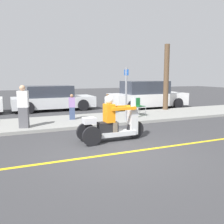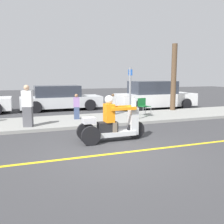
% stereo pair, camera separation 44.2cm
% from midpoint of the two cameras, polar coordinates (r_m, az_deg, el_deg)
% --- Properties ---
extents(ground_plane, '(60.00, 60.00, 0.00)m').
position_cam_midpoint_polar(ground_plane, '(6.59, 3.31, -9.40)').
color(ground_plane, '#38383A').
extents(lane_stripe, '(24.00, 0.12, 0.01)m').
position_cam_midpoint_polar(lane_stripe, '(6.70, 5.57, -9.09)').
color(lane_stripe, gold).
rests_on(lane_stripe, ground).
extents(sidewalk_strip, '(28.00, 2.80, 0.12)m').
position_cam_midpoint_polar(sidewalk_strip, '(10.83, -6.43, -2.01)').
color(sidewalk_strip, gray).
rests_on(sidewalk_strip, ground).
extents(motorcycle_trike, '(2.14, 0.68, 1.41)m').
position_cam_midpoint_polar(motorcycle_trike, '(7.66, 1.65, -2.90)').
color(motorcycle_trike, black).
rests_on(motorcycle_trike, ground).
extents(spectator_mid_group, '(0.42, 0.33, 1.54)m').
position_cam_midpoint_polar(spectator_mid_group, '(9.58, -17.52, 1.15)').
color(spectator_mid_group, '#515156').
rests_on(spectator_mid_group, sidewalk_strip).
extents(spectator_by_tree, '(0.25, 0.17, 1.00)m').
position_cam_midpoint_polar(spectator_by_tree, '(12.02, 1.28, 1.71)').
color(spectator_by_tree, '#515156').
rests_on(spectator_by_tree, sidewalk_strip).
extents(spectator_with_child, '(0.29, 0.21, 1.09)m').
position_cam_midpoint_polar(spectator_with_child, '(10.85, -6.95, 1.14)').
color(spectator_with_child, '#38476B').
rests_on(spectator_with_child, sidewalk_strip).
extents(folding_chair_set_back, '(0.52, 0.52, 0.82)m').
position_cam_midpoint_polar(folding_chair_set_back, '(11.81, 8.20, 1.60)').
color(folding_chair_set_back, '#A5A8AD').
rests_on(folding_chair_set_back, sidewalk_strip).
extents(parked_car_lot_right, '(4.78, 1.99, 1.66)m').
position_cam_midpoint_polar(parked_car_lot_right, '(15.28, 10.56, 3.66)').
color(parked_car_lot_right, silver).
rests_on(parked_car_lot_right, ground).
extents(parked_car_lot_far, '(4.59, 1.99, 1.42)m').
position_cam_midpoint_polar(parked_car_lot_far, '(14.79, -10.97, 3.10)').
color(parked_car_lot_far, silver).
rests_on(parked_car_lot_far, ground).
extents(tree_trunk, '(0.28, 0.28, 3.54)m').
position_cam_midpoint_polar(tree_trunk, '(13.99, 14.81, 7.66)').
color(tree_trunk, brown).
rests_on(tree_trunk, sidewalk_strip).
extents(street_sign, '(0.08, 0.36, 2.20)m').
position_cam_midpoint_polar(street_sign, '(10.22, 5.40, 4.50)').
color(street_sign, gray).
rests_on(street_sign, sidewalk_strip).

